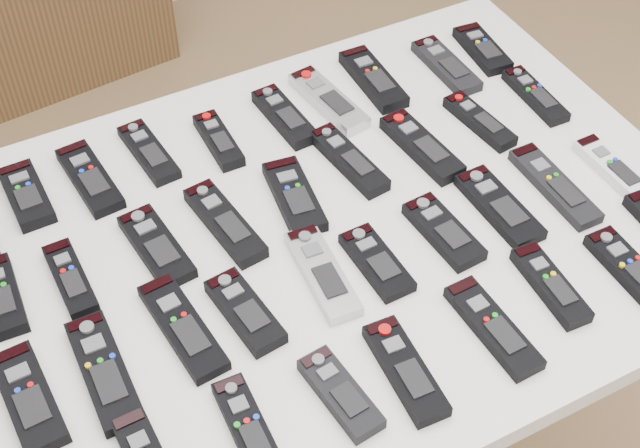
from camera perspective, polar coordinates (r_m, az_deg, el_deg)
name	(u,v)px	position (r m, az deg, el deg)	size (l,w,h in m)	color
table	(320,256)	(1.48, 0.00, -2.03)	(1.25, 0.88, 0.78)	white
remote_1	(27,195)	(1.56, -18.27, 1.76)	(0.06, 0.15, 0.02)	black
remote_2	(90,178)	(1.56, -14.52, 2.85)	(0.06, 0.18, 0.02)	black
remote_3	(149,152)	(1.59, -10.90, 4.53)	(0.05, 0.16, 0.02)	black
remote_4	(219,140)	(1.59, -6.51, 5.34)	(0.04, 0.14, 0.02)	black
remote_5	(285,117)	(1.63, -2.29, 6.88)	(0.05, 0.16, 0.02)	black
remote_6	(328,101)	(1.66, 0.54, 7.90)	(0.05, 0.19, 0.02)	#B7B7BC
remote_7	(373,79)	(1.71, 3.42, 9.25)	(0.06, 0.18, 0.02)	black
remote_8	(446,66)	(1.76, 8.08, 9.99)	(0.05, 0.17, 0.02)	black
remote_9	(482,49)	(1.82, 10.35, 10.96)	(0.05, 0.15, 0.02)	black
remote_10	(2,296)	(1.42, -19.68, -4.38)	(0.05, 0.15, 0.02)	black
remote_11	(71,279)	(1.42, -15.67, -3.40)	(0.04, 0.15, 0.02)	black
remote_12	(157,247)	(1.43, -10.42, -1.43)	(0.06, 0.17, 0.02)	black
remote_13	(225,223)	(1.45, -6.10, 0.07)	(0.05, 0.19, 0.02)	black
remote_14	(294,196)	(1.48, -1.65, 1.78)	(0.06, 0.17, 0.02)	black
remote_15	(349,160)	(1.54, 1.87, 4.10)	(0.05, 0.18, 0.02)	black
remote_16	(422,146)	(1.58, 6.53, 4.96)	(0.05, 0.18, 0.02)	black
remote_17	(479,121)	(1.64, 10.17, 6.50)	(0.04, 0.16, 0.02)	black
remote_18	(535,96)	(1.72, 13.61, 8.00)	(0.04, 0.16, 0.02)	black
remote_19	(29,398)	(1.30, -18.14, -10.57)	(0.06, 0.17, 0.02)	black
remote_20	(104,372)	(1.30, -13.65, -9.17)	(0.06, 0.20, 0.02)	black
remote_21	(183,327)	(1.32, -8.77, -6.54)	(0.06, 0.19, 0.02)	black
remote_22	(245,312)	(1.33, -4.82, -5.61)	(0.06, 0.15, 0.02)	black
remote_23	(323,273)	(1.37, 0.17, -3.16)	(0.05, 0.18, 0.02)	#B7B7BC
remote_24	(377,262)	(1.39, 3.65, -2.46)	(0.06, 0.14, 0.02)	black
remote_25	(444,231)	(1.44, 7.92, -0.48)	(0.06, 0.15, 0.02)	black
remote_26	(499,207)	(1.49, 11.40, 1.09)	(0.06, 0.18, 0.02)	black
remote_27	(555,186)	(1.55, 14.78, 2.39)	(0.05, 0.20, 0.02)	black
remote_28	(614,170)	(1.61, 18.28, 3.33)	(0.04, 0.17, 0.02)	silver
remote_31	(250,431)	(1.22, -4.52, -13.08)	(0.05, 0.17, 0.02)	black
remote_32	(340,394)	(1.24, 1.32, -10.79)	(0.05, 0.15, 0.02)	black
remote_33	(405,370)	(1.27, 5.49, -9.29)	(0.05, 0.17, 0.02)	black
remote_34	(493,327)	(1.33, 11.02, -6.51)	(0.05, 0.18, 0.02)	black
remote_35	(551,285)	(1.40, 14.54, -3.80)	(0.05, 0.16, 0.02)	black
remote_36	(631,271)	(1.45, 19.31, -2.85)	(0.05, 0.17, 0.02)	black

